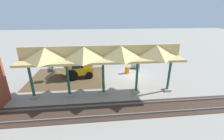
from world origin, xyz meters
TOP-DOWN VIEW (x-y plane):
  - ground_plane at (0.00, 0.00)m, footprint 120.00×120.00m
  - dirt_work_zone at (8.26, -0.24)m, footprint 9.03×7.00m
  - platform_canopy at (4.02, 4.36)m, footprint 14.48×3.20m
  - rail_tracks at (0.00, 7.23)m, footprint 60.00×2.58m
  - stop_sign at (-1.19, -1.09)m, footprint 0.66×0.43m
  - backhoe at (6.89, 0.05)m, footprint 5.29×2.14m
  - dirt_mound at (9.78, -0.50)m, footprint 5.41×5.41m
  - concrete_pipe at (-0.99, -2.54)m, footprint 1.34×1.08m
  - traffic_barrel at (0.61, -0.82)m, footprint 0.56×0.56m

SIDE VIEW (x-z plane):
  - ground_plane at x=0.00m, z-range 0.00..0.00m
  - dirt_mound at x=9.78m, z-range -1.02..1.02m
  - dirt_work_zone at x=8.26m, z-range 0.00..0.01m
  - rail_tracks at x=0.00m, z-range -0.05..0.10m
  - concrete_pipe at x=-0.99m, z-range 0.00..0.79m
  - traffic_barrel at x=0.61m, z-range 0.00..0.90m
  - backhoe at x=6.89m, z-range -0.14..2.68m
  - stop_sign at x=-1.19m, z-range 0.46..2.59m
  - platform_canopy at x=4.02m, z-range 1.71..6.61m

